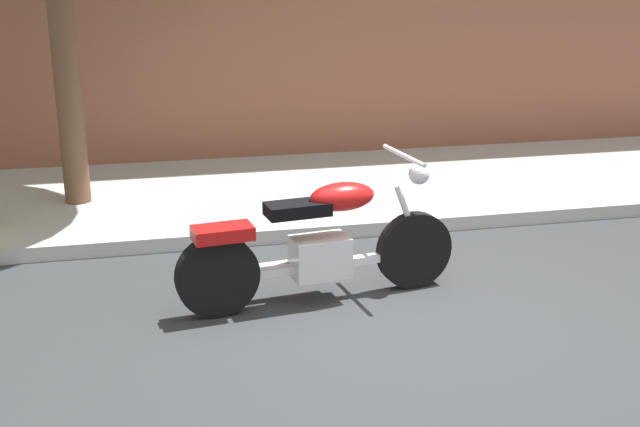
{
  "coord_description": "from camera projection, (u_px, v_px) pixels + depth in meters",
  "views": [
    {
      "loc": [
        -1.83,
        -5.39,
        2.56
      ],
      "look_at": [
        -0.53,
        0.3,
        0.72
      ],
      "focal_mm": 45.25,
      "sensor_mm": 36.0,
      "label": 1
    }
  ],
  "objects": [
    {
      "name": "sidewalk",
      "position": [
        310.0,
        191.0,
        9.07
      ],
      "size": [
        21.06,
        2.98,
        0.14
      ],
      "primitive_type": "cube",
      "color": "#B0B0B0",
      "rests_on": "ground"
    },
    {
      "name": "ground_plane",
      "position": [
        397.0,
        309.0,
        6.17
      ],
      "size": [
        60.0,
        60.0,
        0.0
      ],
      "primitive_type": "plane",
      "color": "#303335"
    },
    {
      "name": "motorcycle",
      "position": [
        319.0,
        244.0,
        6.2
      ],
      "size": [
        2.25,
        0.7,
        1.13
      ],
      "color": "black",
      "rests_on": "ground"
    }
  ]
}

